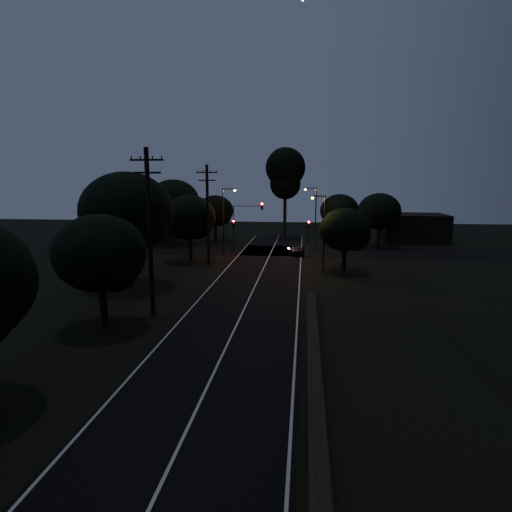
# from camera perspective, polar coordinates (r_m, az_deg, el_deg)

# --- Properties ---
(ground) EXTENTS (160.00, 160.00, 0.00)m
(ground) POSITION_cam_1_polar(r_m,az_deg,el_deg) (15.43, -11.27, -25.54)
(ground) COLOR black
(road_surface) EXTENTS (60.00, 70.00, 0.03)m
(road_surface) POSITION_cam_1_polar(r_m,az_deg,el_deg) (44.11, 1.05, -1.57)
(road_surface) COLOR black
(road_surface) RESTS_ON ground
(retaining_wall) EXTENTS (6.93, 26.00, 1.60)m
(retaining_wall) POSITION_cam_1_polar(r_m,az_deg,el_deg) (17.44, 18.77, -18.99)
(retaining_wall) COLOR black
(retaining_wall) RESTS_ON ground
(utility_pole_mid) EXTENTS (2.20, 0.30, 11.00)m
(utility_pole_mid) POSITION_cam_1_polar(r_m,az_deg,el_deg) (28.90, -14.01, 3.45)
(utility_pole_mid) COLOR black
(utility_pole_mid) RESTS_ON ground
(utility_pole_far) EXTENTS (2.20, 0.30, 10.50)m
(utility_pole_far) POSITION_cam_1_polar(r_m,az_deg,el_deg) (45.16, -6.46, 5.66)
(utility_pole_far) COLOR black
(utility_pole_far) RESTS_ON ground
(tree_left_b) EXTENTS (5.49, 5.49, 6.98)m
(tree_left_b) POSITION_cam_1_polar(r_m,az_deg,el_deg) (26.95, -19.80, 0.07)
(tree_left_b) COLOR black
(tree_left_b) RESTS_ON ground
(tree_left_c) EXTENTS (7.63, 7.63, 9.64)m
(tree_left_c) POSITION_cam_1_polar(r_m,az_deg,el_deg) (36.75, -16.53, 5.47)
(tree_left_c) COLOR black
(tree_left_c) RESTS_ON ground
(tree_left_d) EXTENTS (5.78, 5.78, 7.33)m
(tree_left_d) POSITION_cam_1_polar(r_m,az_deg,el_deg) (47.60, -8.64, 4.95)
(tree_left_d) COLOR black
(tree_left_d) RESTS_ON ground
(tree_far_nw) EXTENTS (5.32, 5.32, 6.74)m
(tree_far_nw) POSITION_cam_1_polar(r_m,az_deg,el_deg) (63.28, -5.30, 5.92)
(tree_far_nw) COLOR black
(tree_far_nw) RESTS_ON ground
(tree_far_w) EXTENTS (7.08, 7.08, 9.03)m
(tree_far_w) POSITION_cam_1_polar(r_m,az_deg,el_deg) (60.51, -10.73, 7.03)
(tree_far_w) COLOR black
(tree_far_w) RESTS_ON ground
(tree_far_ne) EXTENTS (5.51, 5.51, 6.97)m
(tree_far_ne) POSITION_cam_1_polar(r_m,az_deg,el_deg) (62.14, 11.26, 5.83)
(tree_far_ne) COLOR black
(tree_far_ne) RESTS_ON ground
(tree_far_e) EXTENTS (5.69, 5.69, 7.22)m
(tree_far_e) POSITION_cam_1_polar(r_m,az_deg,el_deg) (59.78, 16.31, 5.62)
(tree_far_e) COLOR black
(tree_far_e) RESTS_ON ground
(tree_right_a) EXTENTS (4.97, 4.97, 6.31)m
(tree_right_a) POSITION_cam_1_polar(r_m,az_deg,el_deg) (42.26, 12.03, 3.30)
(tree_right_a) COLOR black
(tree_right_a) RESTS_ON ground
(tall_pine) EXTENTS (6.10, 6.10, 13.86)m
(tall_pine) POSITION_cam_1_polar(r_m,az_deg,el_deg) (66.96, 3.93, 10.99)
(tall_pine) COLOR black
(tall_pine) RESTS_ON ground
(building_left) EXTENTS (10.00, 8.00, 4.40)m
(building_left) POSITION_cam_1_polar(r_m,az_deg,el_deg) (68.61, -14.12, 4.17)
(building_left) COLOR black
(building_left) RESTS_ON ground
(building_right) EXTENTS (9.00, 7.00, 4.00)m
(building_right) POSITION_cam_1_polar(r_m,az_deg,el_deg) (67.16, 20.21, 3.56)
(building_right) COLOR black
(building_right) RESTS_ON ground
(signal_left) EXTENTS (0.28, 0.35, 4.10)m
(signal_left) POSITION_cam_1_polar(r_m,az_deg,el_deg) (52.95, -2.99, 3.48)
(signal_left) COLOR black
(signal_left) RESTS_ON ground
(signal_right) EXTENTS (0.28, 0.35, 4.10)m
(signal_right) POSITION_cam_1_polar(r_m,az_deg,el_deg) (52.23, 7.03, 3.33)
(signal_right) COLOR black
(signal_right) RESTS_ON ground
(signal_mast) EXTENTS (3.70, 0.35, 6.25)m
(signal_mast) POSITION_cam_1_polar(r_m,az_deg,el_deg) (52.55, -1.18, 5.09)
(signal_mast) COLOR black
(signal_mast) RESTS_ON ground
(streetlight_a) EXTENTS (1.66, 0.26, 8.00)m
(streetlight_a) POSITION_cam_1_polar(r_m,az_deg,el_deg) (50.95, -4.17, 5.24)
(streetlight_a) COLOR black
(streetlight_a) RESTS_ON ground
(streetlight_b) EXTENTS (1.66, 0.26, 8.00)m
(streetlight_b) POSITION_cam_1_polar(r_m,az_deg,el_deg) (56.06, 7.77, 5.62)
(streetlight_b) COLOR black
(streetlight_b) RESTS_ON ground
(streetlight_c) EXTENTS (1.46, 0.26, 7.50)m
(streetlight_c) POSITION_cam_1_polar(r_m,az_deg,el_deg) (42.17, 8.85, 3.74)
(streetlight_c) COLOR black
(streetlight_c) RESTS_ON ground
(car) EXTENTS (2.23, 3.63, 1.16)m
(car) POSITION_cam_1_polar(r_m,az_deg,el_deg) (51.74, 5.43, 0.77)
(car) COLOR black
(car) RESTS_ON ground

